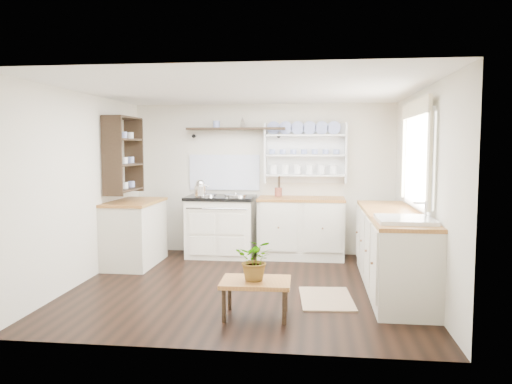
% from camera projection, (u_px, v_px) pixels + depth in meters
% --- Properties ---
extents(floor, '(4.00, 3.80, 0.01)m').
position_uv_depth(floor, '(246.00, 286.00, 5.93)').
color(floor, black).
rests_on(floor, ground).
extents(wall_back, '(4.00, 0.02, 2.30)m').
position_uv_depth(wall_back, '(263.00, 179.00, 7.70)').
color(wall_back, beige).
rests_on(wall_back, ground).
extents(wall_right, '(0.02, 3.80, 2.30)m').
position_uv_depth(wall_right, '(423.00, 191.00, 5.59)').
color(wall_right, beige).
rests_on(wall_right, ground).
extents(wall_left, '(0.02, 3.80, 2.30)m').
position_uv_depth(wall_left, '(83.00, 188.00, 6.06)').
color(wall_left, beige).
rests_on(wall_left, ground).
extents(ceiling, '(4.00, 3.80, 0.01)m').
position_uv_depth(ceiling, '(246.00, 90.00, 5.72)').
color(ceiling, white).
rests_on(ceiling, wall_back).
extents(window, '(0.08, 1.55, 1.22)m').
position_uv_depth(window, '(416.00, 154.00, 5.71)').
color(window, white).
rests_on(window, wall_right).
extents(aga_cooker, '(1.02, 0.71, 0.94)m').
position_uv_depth(aga_cooker, '(221.00, 226.00, 7.51)').
color(aga_cooker, white).
rests_on(aga_cooker, floor).
extents(back_cabinets, '(1.27, 0.63, 0.90)m').
position_uv_depth(back_cabinets, '(301.00, 227.00, 7.40)').
color(back_cabinets, beige).
rests_on(back_cabinets, floor).
extents(right_cabinets, '(0.62, 2.43, 0.90)m').
position_uv_depth(right_cabinets, '(392.00, 249.00, 5.79)').
color(right_cabinets, beige).
rests_on(right_cabinets, floor).
extents(belfast_sink, '(0.55, 0.60, 0.45)m').
position_uv_depth(belfast_sink, '(405.00, 231.00, 5.02)').
color(belfast_sink, white).
rests_on(belfast_sink, right_cabinets).
extents(left_cabinets, '(0.62, 1.13, 0.90)m').
position_uv_depth(left_cabinets, '(135.00, 232.00, 6.98)').
color(left_cabinets, beige).
rests_on(left_cabinets, floor).
extents(plate_rack, '(1.20, 0.22, 0.90)m').
position_uv_depth(plate_rack, '(305.00, 153.00, 7.56)').
color(plate_rack, white).
rests_on(plate_rack, wall_back).
extents(high_shelf, '(1.50, 0.29, 0.16)m').
position_uv_depth(high_shelf, '(236.00, 130.00, 7.56)').
color(high_shelf, black).
rests_on(high_shelf, wall_back).
extents(left_shelving, '(0.28, 0.80, 1.05)m').
position_uv_depth(left_shelving, '(123.00, 154.00, 6.90)').
color(left_shelving, black).
rests_on(left_shelving, wall_left).
extents(kettle, '(0.19, 0.19, 0.23)m').
position_uv_depth(kettle, '(201.00, 188.00, 7.37)').
color(kettle, silver).
rests_on(kettle, aga_cooker).
extents(utensil_crock, '(0.11, 0.11, 0.13)m').
position_uv_depth(utensil_crock, '(278.00, 192.00, 7.47)').
color(utensil_crock, brown).
rests_on(utensil_crock, back_cabinets).
extents(center_table, '(0.68, 0.49, 0.36)m').
position_uv_depth(center_table, '(256.00, 285.00, 4.83)').
color(center_table, brown).
rests_on(center_table, floor).
extents(potted_plant, '(0.38, 0.34, 0.41)m').
position_uv_depth(potted_plant, '(256.00, 260.00, 4.81)').
color(potted_plant, '#3F7233').
rests_on(potted_plant, center_table).
extents(floor_rug, '(0.62, 0.89, 0.02)m').
position_uv_depth(floor_rug, '(326.00, 299.00, 5.40)').
color(floor_rug, '#7F5B4A').
rests_on(floor_rug, floor).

